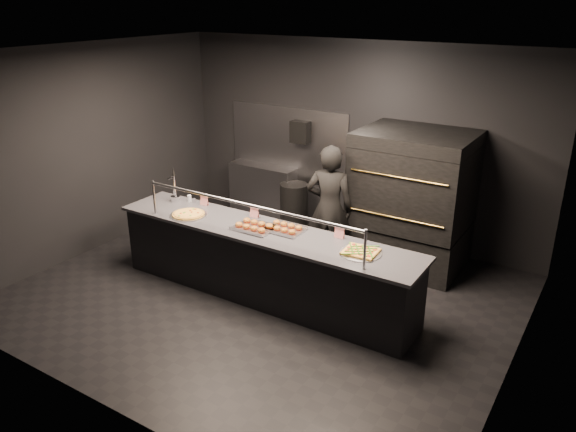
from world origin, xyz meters
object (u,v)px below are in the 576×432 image
(slider_tray_b, at_px, (284,228))
(worker, at_px, (329,208))
(fire_extinguisher, at_px, (330,167))
(pizza_oven, at_px, (412,199))
(round_pizza, at_px, (188,214))
(square_pizza, at_px, (361,252))
(beer_tap, at_px, (175,191))
(prep_shelf, at_px, (263,191))
(towel_dispenser, at_px, (301,132))
(slider_tray_a, at_px, (254,226))
(service_counter, at_px, (263,263))
(trash_bin, at_px, (294,206))

(slider_tray_b, xyz_separation_m, worker, (0.06, 1.04, -0.06))
(fire_extinguisher, bearing_deg, slider_tray_b, -75.51)
(fire_extinguisher, bearing_deg, pizza_oven, -17.89)
(pizza_oven, xyz_separation_m, round_pizza, (-2.28, -2.03, -0.03))
(square_pizza, relative_size, worker, 0.27)
(beer_tap, height_order, worker, worker)
(prep_shelf, distance_m, worker, 2.27)
(towel_dispenser, bearing_deg, fire_extinguisher, 1.04)
(slider_tray_b, bearing_deg, prep_shelf, 129.89)
(prep_shelf, relative_size, round_pizza, 2.48)
(beer_tap, bearing_deg, towel_dispenser, 72.38)
(beer_tap, bearing_deg, prep_shelf, 90.00)
(slider_tray_a, bearing_deg, service_counter, 18.61)
(square_pizza, distance_m, worker, 1.52)
(pizza_oven, relative_size, slider_tray_a, 3.77)
(slider_tray_b, height_order, worker, worker)
(square_pizza, bearing_deg, fire_extinguisher, 124.94)
(towel_dispenser, relative_size, round_pizza, 0.72)
(prep_shelf, relative_size, towel_dispenser, 3.43)
(beer_tap, bearing_deg, square_pizza, -3.19)
(towel_dispenser, bearing_deg, beer_tap, -107.62)
(beer_tap, relative_size, round_pizza, 1.04)
(beer_tap, xyz_separation_m, worker, (1.90, 0.98, -0.18))
(service_counter, bearing_deg, square_pizza, 1.08)
(pizza_oven, relative_size, beer_tap, 3.81)
(service_counter, relative_size, worker, 2.32)
(fire_extinguisher, bearing_deg, trash_bin, -151.92)
(prep_shelf, xyz_separation_m, towel_dispenser, (0.70, 0.07, 1.10))
(slider_tray_a, bearing_deg, worker, 71.45)
(slider_tray_b, bearing_deg, fire_extinguisher, 104.49)
(trash_bin, bearing_deg, worker, -39.68)
(prep_shelf, xyz_separation_m, trash_bin, (0.74, -0.19, -0.07))
(service_counter, xyz_separation_m, worker, (0.30, 1.16, 0.42))
(prep_shelf, bearing_deg, pizza_oven, -8.54)
(beer_tap, xyz_separation_m, round_pizza, (0.52, -0.31, -0.13))
(pizza_oven, relative_size, square_pizza, 4.07)
(slider_tray_a, distance_m, trash_bin, 2.36)
(beer_tap, relative_size, square_pizza, 1.07)
(trash_bin, bearing_deg, service_counter, -67.99)
(worker, bearing_deg, prep_shelf, -47.66)
(beer_tap, bearing_deg, slider_tray_b, -2.10)
(trash_bin, xyz_separation_m, worker, (1.16, -0.96, 0.51))
(beer_tap, xyz_separation_m, trash_bin, (0.74, 1.94, -0.69))
(service_counter, bearing_deg, beer_tap, 173.33)
(towel_dispenser, relative_size, square_pizza, 0.75)
(towel_dispenser, distance_m, fire_extinguisher, 0.74)
(round_pizza, height_order, trash_bin, round_pizza)
(prep_shelf, height_order, square_pizza, square_pizza)
(service_counter, bearing_deg, worker, 75.47)
(worker, bearing_deg, beer_tap, 10.84)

